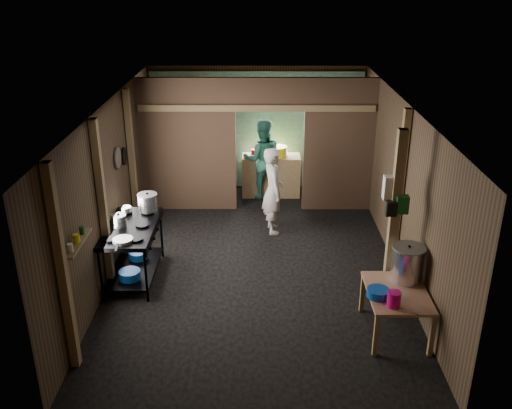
{
  "coord_description": "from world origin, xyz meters",
  "views": [
    {
      "loc": [
        0.04,
        -8.14,
        4.48
      ],
      "look_at": [
        0.0,
        -0.2,
        1.1
      ],
      "focal_mm": 39.49,
      "sensor_mm": 36.0,
      "label": 1
    }
  ],
  "objects_px": {
    "gas_range": "(133,252)",
    "cook": "(273,191)",
    "stove_pot_large": "(148,203)",
    "stock_pot": "(407,264)",
    "prep_table": "(395,312)",
    "yellow_tub": "(278,151)",
    "pink_bucket": "(394,299)"
  },
  "relations": [
    {
      "from": "prep_table",
      "to": "yellow_tub",
      "type": "distance_m",
      "value": 5.11
    },
    {
      "from": "stove_pot_large",
      "to": "stock_pot",
      "type": "relative_size",
      "value": 0.63
    },
    {
      "from": "stove_pot_large",
      "to": "stock_pot",
      "type": "height_order",
      "value": "stove_pot_large"
    },
    {
      "from": "gas_range",
      "to": "pink_bucket",
      "type": "xyz_separation_m",
      "value": [
        3.58,
        -1.74,
        0.28
      ]
    },
    {
      "from": "gas_range",
      "to": "yellow_tub",
      "type": "xyz_separation_m",
      "value": [
        2.32,
        3.47,
        0.51
      ]
    },
    {
      "from": "stove_pot_large",
      "to": "stock_pot",
      "type": "xyz_separation_m",
      "value": [
        3.72,
        -1.64,
        -0.17
      ]
    },
    {
      "from": "cook",
      "to": "gas_range",
      "type": "bearing_deg",
      "value": 118.07
    },
    {
      "from": "pink_bucket",
      "to": "gas_range",
      "type": "bearing_deg",
      "value": 154.09
    },
    {
      "from": "prep_table",
      "to": "yellow_tub",
      "type": "xyz_separation_m",
      "value": [
        -1.39,
        4.87,
        0.64
      ]
    },
    {
      "from": "prep_table",
      "to": "stove_pot_large",
      "type": "xyz_separation_m",
      "value": [
        -3.54,
        1.94,
        0.71
      ]
    },
    {
      "from": "stock_pot",
      "to": "pink_bucket",
      "type": "height_order",
      "value": "stock_pot"
    },
    {
      "from": "pink_bucket",
      "to": "yellow_tub",
      "type": "distance_m",
      "value": 5.37
    },
    {
      "from": "stock_pot",
      "to": "yellow_tub",
      "type": "relative_size",
      "value": 1.36
    },
    {
      "from": "stove_pot_large",
      "to": "cook",
      "type": "bearing_deg",
      "value": 29.68
    },
    {
      "from": "stove_pot_large",
      "to": "cook",
      "type": "xyz_separation_m",
      "value": [
        2.01,
        1.14,
        -0.23
      ]
    },
    {
      "from": "stock_pot",
      "to": "yellow_tub",
      "type": "distance_m",
      "value": 4.83
    },
    {
      "from": "pink_bucket",
      "to": "yellow_tub",
      "type": "bearing_deg",
      "value": 103.62
    },
    {
      "from": "gas_range",
      "to": "prep_table",
      "type": "relative_size",
      "value": 1.42
    },
    {
      "from": "prep_table",
      "to": "cook",
      "type": "height_order",
      "value": "cook"
    },
    {
      "from": "yellow_tub",
      "to": "cook",
      "type": "distance_m",
      "value": 1.8
    },
    {
      "from": "pink_bucket",
      "to": "yellow_tub",
      "type": "relative_size",
      "value": 0.54
    },
    {
      "from": "prep_table",
      "to": "pink_bucket",
      "type": "relative_size",
      "value": 5.21
    },
    {
      "from": "gas_range",
      "to": "cook",
      "type": "relative_size",
      "value": 0.94
    },
    {
      "from": "gas_range",
      "to": "pink_bucket",
      "type": "height_order",
      "value": "gas_range"
    },
    {
      "from": "gas_range",
      "to": "prep_table",
      "type": "xyz_separation_m",
      "value": [
        3.71,
        -1.4,
        -0.13
      ]
    },
    {
      "from": "gas_range",
      "to": "stock_pot",
      "type": "distance_m",
      "value": 4.06
    },
    {
      "from": "gas_range",
      "to": "cook",
      "type": "distance_m",
      "value": 2.78
    },
    {
      "from": "prep_table",
      "to": "pink_bucket",
      "type": "height_order",
      "value": "pink_bucket"
    },
    {
      "from": "stock_pot",
      "to": "yellow_tub",
      "type": "height_order",
      "value": "stock_pot"
    },
    {
      "from": "gas_range",
      "to": "cook",
      "type": "xyz_separation_m",
      "value": [
        2.18,
        1.69,
        0.35
      ]
    },
    {
      "from": "cook",
      "to": "stove_pot_large",
      "type": "bearing_deg",
      "value": 109.96
    },
    {
      "from": "stove_pot_large",
      "to": "pink_bucket",
      "type": "relative_size",
      "value": 1.58
    }
  ]
}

